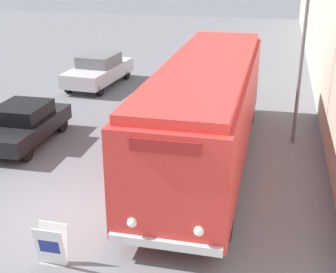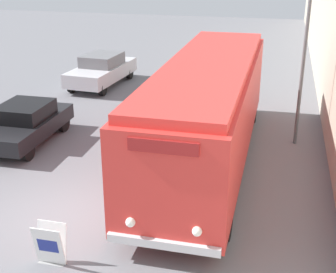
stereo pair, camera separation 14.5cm
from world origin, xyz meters
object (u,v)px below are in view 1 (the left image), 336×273
at_px(parked_car_mid, 99,70).
at_px(vintage_bus, 207,107).
at_px(parked_car_near, 23,124).
at_px(sign_board, 51,246).
at_px(streetlamp, 306,16).

bearing_deg(parked_car_mid, vintage_bus, -45.08).
distance_m(parked_car_near, parked_car_mid, 7.92).
distance_m(sign_board, parked_car_near, 7.50).
bearing_deg(sign_board, parked_car_mid, 106.94).
bearing_deg(sign_board, vintage_bus, 68.12).
height_order(sign_board, parked_car_near, parked_car_near).
bearing_deg(streetlamp, vintage_bus, -140.27).
xyz_separation_m(sign_board, parked_car_mid, (-4.31, 14.16, 0.34)).
distance_m(sign_board, parked_car_mid, 14.80).
bearing_deg(sign_board, parked_car_near, 123.64).
relative_size(vintage_bus, parked_car_near, 2.73).
xyz_separation_m(streetlamp, parked_car_mid, (-9.63, 5.66, -3.68)).
bearing_deg(streetlamp, parked_car_mid, 149.56).
distance_m(vintage_bus, parked_car_mid, 10.56).
bearing_deg(parked_car_mid, streetlamp, -25.69).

